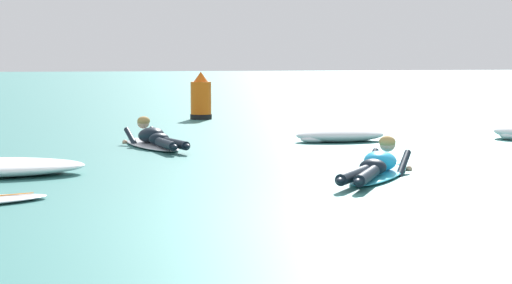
# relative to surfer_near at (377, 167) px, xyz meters

# --- Properties ---
(ground_plane) EXTENTS (120.00, 120.00, 0.00)m
(ground_plane) POSITION_rel_surfer_near_xyz_m (-0.91, 7.10, -0.14)
(ground_plane) COLOR #387A75
(surfer_near) EXTENTS (1.73, 2.48, 0.55)m
(surfer_near) POSITION_rel_surfer_near_xyz_m (0.00, 0.00, 0.00)
(surfer_near) COLOR #2DB2D1
(surfer_near) RESTS_ON ground
(surfer_far) EXTENTS (1.08, 2.52, 0.55)m
(surfer_far) POSITION_rel_surfer_near_xyz_m (-2.49, 4.25, -0.00)
(surfer_far) COLOR silver
(surfer_far) RESTS_ON ground
(whitewater_front) EXTENTS (1.63, 0.78, 0.24)m
(whitewater_front) POSITION_rel_surfer_near_xyz_m (0.84, 4.71, -0.03)
(whitewater_front) COLOR white
(whitewater_front) RESTS_ON ground
(channel_marker_buoy) EXTENTS (0.52, 0.52, 1.13)m
(channel_marker_buoy) POSITION_rel_surfer_near_xyz_m (-0.91, 10.65, 0.32)
(channel_marker_buoy) COLOR #EA5B0F
(channel_marker_buoy) RESTS_ON ground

